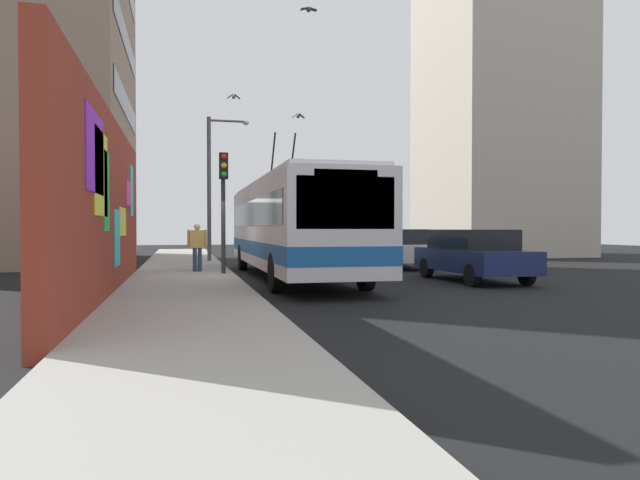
% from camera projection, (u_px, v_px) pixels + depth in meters
% --- Properties ---
extents(ground_plane, '(80.00, 80.00, 0.00)m').
position_uv_depth(ground_plane, '(236.00, 280.00, 18.23)').
color(ground_plane, black).
extents(sidewalk_slab, '(48.00, 3.20, 0.15)m').
position_uv_depth(sidewalk_slab, '(184.00, 278.00, 17.85)').
color(sidewalk_slab, '#9E9B93').
rests_on(sidewalk_slab, ground_plane).
extents(graffiti_wall, '(13.66, 0.32, 4.22)m').
position_uv_depth(graffiti_wall, '(107.00, 207.00, 13.35)').
color(graffiti_wall, maroon).
rests_on(graffiti_wall, ground_plane).
extents(building_far_left, '(12.86, 9.89, 21.28)m').
position_uv_depth(building_far_left, '(15.00, 35.00, 26.95)').
color(building_far_left, gray).
rests_on(building_far_left, ground_plane).
extents(building_far_right, '(8.32, 7.93, 16.81)m').
position_uv_depth(building_far_right, '(498.00, 116.00, 34.96)').
color(building_far_right, '#B2A899').
rests_on(building_far_right, ground_plane).
extents(city_bus, '(12.62, 2.64, 4.91)m').
position_uv_depth(city_bus, '(292.00, 224.00, 18.64)').
color(city_bus, silver).
rests_on(city_bus, ground_plane).
extents(parked_car_navy, '(4.66, 1.91, 1.58)m').
position_uv_depth(parked_car_navy, '(473.00, 254.00, 17.69)').
color(parked_car_navy, navy).
rests_on(parked_car_navy, ground_plane).
extents(parked_car_white, '(4.87, 1.78, 1.58)m').
position_uv_depth(parked_car_white, '(397.00, 247.00, 23.85)').
color(parked_car_white, white).
rests_on(parked_car_white, ground_plane).
extents(pedestrian_midblock, '(0.22, 0.66, 1.62)m').
position_uv_depth(pedestrian_midblock, '(197.00, 244.00, 19.64)').
color(pedestrian_midblock, '#2D3F59').
rests_on(pedestrian_midblock, sidewalk_slab).
extents(traffic_light, '(0.49, 0.28, 3.92)m').
position_uv_depth(traffic_light, '(223.00, 192.00, 18.63)').
color(traffic_light, '#2D382D').
rests_on(traffic_light, sidewalk_slab).
extents(street_lamp, '(0.44, 1.89, 6.47)m').
position_uv_depth(street_lamp, '(214.00, 178.00, 26.00)').
color(street_lamp, '#4C4C51').
rests_on(street_lamp, sidewalk_slab).
extents(flying_pigeons, '(10.11, 4.02, 2.98)m').
position_uv_depth(flying_pigeons, '(271.00, 60.00, 19.79)').
color(flying_pigeons, slate).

